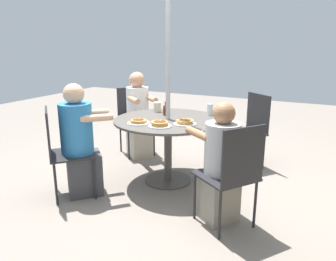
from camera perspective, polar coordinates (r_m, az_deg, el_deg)
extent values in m
plane|color=gray|center=(3.87, 0.00, -8.66)|extent=(12.00, 12.00, 0.00)
cylinder|color=#4C4742|center=(3.87, 0.00, -8.55)|extent=(0.54, 0.54, 0.01)
cylinder|color=#4C4742|center=(3.74, 0.00, -3.68)|extent=(0.09, 0.09, 0.71)
cylinder|color=#4C4742|center=(3.64, 0.00, 1.80)|extent=(1.21, 1.21, 0.02)
cylinder|color=#ADADB2|center=(3.57, 0.00, 7.87)|extent=(0.05, 0.05, 2.22)
cylinder|color=#232326|center=(4.06, 12.30, -4.51)|extent=(0.02, 0.02, 0.44)
cylinder|color=#232326|center=(4.34, 9.36, -3.03)|extent=(0.02, 0.02, 0.44)
cylinder|color=#232326|center=(4.28, 16.31, -3.72)|extent=(0.02, 0.02, 0.44)
cylinder|color=#232326|center=(4.55, 13.27, -2.37)|extent=(0.02, 0.02, 0.44)
cube|color=#232326|center=(4.24, 12.99, -0.43)|extent=(0.62, 0.62, 0.02)
cube|color=#232326|center=(4.31, 15.42, 3.04)|extent=(0.27, 0.34, 0.47)
cylinder|color=#232326|center=(4.60, -2.44, -1.77)|extent=(0.02, 0.02, 0.44)
cylinder|color=#232326|center=(4.48, -6.85, -2.35)|extent=(0.02, 0.02, 0.44)
cylinder|color=#232326|center=(4.94, -4.11, -0.61)|extent=(0.02, 0.02, 0.44)
cylinder|color=#232326|center=(4.82, -8.25, -1.12)|extent=(0.02, 0.02, 0.44)
cube|color=#232326|center=(4.65, -5.48, 1.28)|extent=(0.62, 0.62, 0.02)
cube|color=#232326|center=(4.79, -6.41, 4.68)|extent=(0.34, 0.27, 0.47)
cube|color=beige|center=(4.61, -4.97, -1.78)|extent=(0.42, 0.43, 0.44)
cylinder|color=white|center=(4.54, -5.31, 4.23)|extent=(0.30, 0.30, 0.53)
sphere|color=tan|center=(4.48, -5.42, 8.76)|extent=(0.22, 0.22, 0.22)
cylinder|color=tan|center=(4.38, -2.99, 5.59)|extent=(0.25, 0.29, 0.07)
cylinder|color=tan|center=(4.30, -6.03, 5.33)|extent=(0.25, 0.29, 0.07)
cylinder|color=#232326|center=(3.78, -13.46, -6.09)|extent=(0.02, 0.02, 0.44)
cylinder|color=#232326|center=(3.43, -12.70, -8.26)|extent=(0.02, 0.02, 0.44)
cylinder|color=#232326|center=(3.76, -19.14, -6.63)|extent=(0.02, 0.02, 0.44)
cylinder|color=#232326|center=(3.42, -18.98, -8.87)|extent=(0.02, 0.02, 0.44)
cube|color=#232326|center=(3.51, -16.35, -3.95)|extent=(0.62, 0.62, 0.02)
cube|color=#232326|center=(3.44, -20.14, -0.39)|extent=(0.30, 0.32, 0.47)
cube|color=#3D3D42|center=(3.60, -14.33, -7.24)|extent=(0.47, 0.46, 0.44)
cylinder|color=teal|center=(3.44, -15.67, 0.21)|extent=(0.33, 0.33, 0.53)
sphere|color=#DBA884|center=(3.37, -16.11, 6.15)|extent=(0.21, 0.21, 0.21)
cylinder|color=#DBA884|center=(3.56, -12.91, 3.05)|extent=(0.28, 0.27, 0.07)
cylinder|color=#DBA884|center=(3.30, -12.31, 2.15)|extent=(0.28, 0.27, 0.07)
cylinder|color=#232326|center=(3.02, 4.69, -11.33)|extent=(0.02, 0.02, 0.44)
cylinder|color=#232326|center=(3.22, 10.38, -9.78)|extent=(0.02, 0.02, 0.44)
cylinder|color=#232326|center=(2.75, 9.02, -14.32)|extent=(0.02, 0.02, 0.44)
cylinder|color=#232326|center=(2.97, 14.93, -12.33)|extent=(0.02, 0.02, 0.44)
cube|color=#232326|center=(2.88, 9.96, -7.80)|extent=(0.61, 0.61, 0.02)
cube|color=#232326|center=(2.65, 13.00, -4.41)|extent=(0.35, 0.25, 0.47)
cube|color=gray|center=(3.06, 8.52, -11.11)|extent=(0.42, 0.43, 0.44)
cylinder|color=#B2B2B2|center=(2.85, 9.43, -3.27)|extent=(0.31, 0.31, 0.46)
sphere|color=#A3704C|center=(2.77, 9.71, 2.98)|extent=(0.19, 0.19, 0.19)
cylinder|color=#A3704C|center=(2.90, 5.25, -0.57)|extent=(0.24, 0.31, 0.07)
cylinder|color=#A3704C|center=(3.04, 9.17, 0.04)|extent=(0.24, 0.31, 0.07)
cylinder|color=white|center=(3.45, -5.15, 1.30)|extent=(0.24, 0.24, 0.01)
cylinder|color=#BC8947|center=(3.44, -5.21, 1.47)|extent=(0.17, 0.17, 0.01)
cylinder|color=#BC8947|center=(3.45, -5.15, 1.67)|extent=(0.17, 0.17, 0.01)
cylinder|color=#BC8947|center=(3.44, -5.17, 1.79)|extent=(0.16, 0.16, 0.01)
ellipsoid|color=brown|center=(3.44, -5.17, 1.93)|extent=(0.13, 0.12, 0.00)
cube|color=#F4E084|center=(3.44, -5.11, 2.05)|extent=(0.03, 0.03, 0.01)
cylinder|color=white|center=(3.31, -1.42, 0.78)|extent=(0.24, 0.24, 0.01)
cylinder|color=#BC8947|center=(3.31, -1.46, 0.98)|extent=(0.18, 0.18, 0.01)
cylinder|color=#BC8947|center=(3.31, -1.50, 1.13)|extent=(0.16, 0.16, 0.01)
cylinder|color=#BC8947|center=(3.31, -1.48, 1.31)|extent=(0.16, 0.16, 0.01)
cylinder|color=#BC8947|center=(3.30, -1.52, 1.46)|extent=(0.17, 0.17, 0.01)
ellipsoid|color=brown|center=(3.30, -1.42, 1.59)|extent=(0.13, 0.12, 0.00)
cube|color=#F4E084|center=(3.31, -1.35, 1.73)|extent=(0.02, 0.02, 0.01)
cylinder|color=white|center=(3.40, 2.96, 1.16)|extent=(0.24, 0.24, 0.01)
cylinder|color=#BC8947|center=(3.40, 2.88, 1.36)|extent=(0.17, 0.17, 0.01)
cylinder|color=#BC8947|center=(3.39, 2.93, 1.52)|extent=(0.17, 0.17, 0.01)
cylinder|color=#BC8947|center=(3.40, 2.99, 1.74)|extent=(0.18, 0.18, 0.01)
ellipsoid|color=brown|center=(3.39, 2.97, 1.86)|extent=(0.13, 0.12, 0.00)
cube|color=#F4E084|center=(3.39, 2.85, 1.96)|extent=(0.02, 0.02, 0.01)
cylinder|color=#602D0F|center=(3.82, -0.39, 3.51)|extent=(0.06, 0.06, 0.11)
cylinder|color=#602D0F|center=(3.80, -0.39, 4.70)|extent=(0.03, 0.03, 0.05)
torus|color=#602D0F|center=(3.79, -0.59, 3.68)|extent=(0.05, 0.01, 0.05)
cylinder|color=beige|center=(4.01, -1.87, 4.06)|extent=(0.09, 0.09, 0.11)
cylinder|color=white|center=(4.00, -1.88, 4.89)|extent=(0.09, 0.09, 0.01)
cylinder|color=silver|center=(3.85, 7.31, 3.64)|extent=(0.07, 0.07, 0.14)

